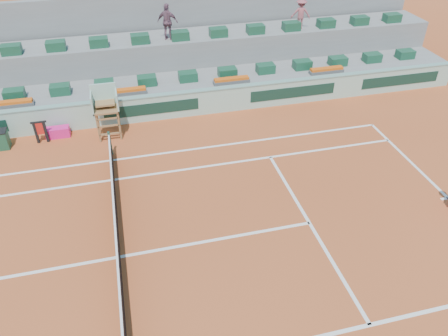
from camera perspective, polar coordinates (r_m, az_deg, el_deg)
The scene contains 16 objects.
ground at distance 14.38m, azimuth -13.42°, elevation -11.24°, with size 90.00×90.00×0.00m, color #A84620.
seating_tier_lower at distance 22.86m, azimuth -15.09°, elevation 9.50°, with size 36.00×4.00×1.20m, color gray.
seating_tier_upper at distance 24.05m, azimuth -15.47°, elevation 12.62°, with size 36.00×2.40×2.60m, color gray.
stadium_back_wall at distance 25.23m, azimuth -15.89°, elevation 15.85°, with size 36.00×0.40×4.40m, color gray.
player_bag at distance 20.83m, azimuth -20.90°, elevation 4.40°, with size 1.02×0.46×0.46m, color #EE1F81.
spectator_mid at distance 23.05m, azimuth -7.37°, elevation 18.41°, with size 1.04×0.43×1.77m, color #785061.
spectator_right at distance 24.89m, azimuth 9.99°, elevation 19.29°, with size 1.03×0.59×1.60m, color #A6535A.
court_lines at distance 14.38m, azimuth -13.42°, elevation -11.23°, with size 23.89×11.09×0.01m.
tennis_net at distance 14.01m, azimuth -13.72°, elevation -9.77°, with size 0.10×11.97×1.10m.
advertising_hoarding at distance 20.88m, azimuth -14.86°, elevation 7.02°, with size 36.00×0.34×1.26m.
umpire_chair at distance 19.57m, azimuth -15.23°, elevation 7.97°, with size 1.10×0.90×2.40m.
seat_row_lower at distance 21.70m, azimuth -15.35°, elevation 10.42°, with size 32.90×0.60×0.44m.
seat_row_upper at distance 22.95m, azimuth -16.05°, elevation 15.52°, with size 32.90×0.60×0.44m.
flower_planters at distance 21.13m, azimuth -19.33°, elevation 8.68°, with size 26.80×0.36×0.28m.
drink_cooler_a at distance 20.88m, azimuth -27.19°, elevation 3.33°, with size 0.67×0.58×0.84m.
towel_rack at distance 20.47m, azimuth -22.86°, elevation 4.56°, with size 0.65×0.11×1.03m.
Camera 1 is at (0.88, -9.97, 10.32)m, focal length 35.00 mm.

